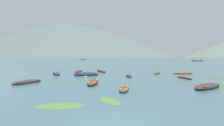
{
  "coord_description": "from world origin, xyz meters",
  "views": [
    {
      "loc": [
        -0.01,
        -6.98,
        3.23
      ],
      "look_at": [
        -0.47,
        53.28,
        1.07
      ],
      "focal_mm": 26.03,
      "sensor_mm": 36.0,
      "label": 1
    }
  ],
  "objects_px": {
    "rowboat_2": "(129,76)",
    "rowboat_7": "(101,71)",
    "rowboat_0": "(79,71)",
    "rowboat_1": "(185,77)",
    "ferry_1": "(83,59)",
    "rowboat_4": "(208,86)",
    "rowboat_11": "(183,73)",
    "rowboat_3": "(157,73)",
    "rowboat_8": "(86,74)",
    "rowboat_9": "(93,82)",
    "rowboat_12": "(27,82)",
    "ferry_0": "(197,61)",
    "rowboat_6": "(124,89)",
    "rowboat_13": "(56,73)",
    "mooring_buoy": "(86,77)"
  },
  "relations": [
    {
      "from": "rowboat_2",
      "to": "rowboat_13",
      "type": "xyz_separation_m",
      "value": [
        -13.27,
        3.29,
        0.05
      ]
    },
    {
      "from": "rowboat_8",
      "to": "rowboat_12",
      "type": "relative_size",
      "value": 1.24
    },
    {
      "from": "rowboat_4",
      "to": "ferry_0",
      "type": "bearing_deg",
      "value": 63.17
    },
    {
      "from": "rowboat_1",
      "to": "ferry_1",
      "type": "height_order",
      "value": "ferry_1"
    },
    {
      "from": "rowboat_0",
      "to": "rowboat_6",
      "type": "height_order",
      "value": "rowboat_0"
    },
    {
      "from": "ferry_0",
      "to": "rowboat_8",
      "type": "bearing_deg",
      "value": -125.53
    },
    {
      "from": "rowboat_4",
      "to": "rowboat_7",
      "type": "distance_m",
      "value": 22.51
    },
    {
      "from": "ferry_0",
      "to": "rowboat_6",
      "type": "bearing_deg",
      "value": -120.11
    },
    {
      "from": "rowboat_7",
      "to": "rowboat_12",
      "type": "height_order",
      "value": "rowboat_7"
    },
    {
      "from": "rowboat_7",
      "to": "ferry_1",
      "type": "bearing_deg",
      "value": 102.04
    },
    {
      "from": "rowboat_0",
      "to": "rowboat_13",
      "type": "distance_m",
      "value": 5.82
    },
    {
      "from": "rowboat_9",
      "to": "rowboat_2",
      "type": "bearing_deg",
      "value": 54.63
    },
    {
      "from": "rowboat_0",
      "to": "ferry_0",
      "type": "bearing_deg",
      "value": 51.46
    },
    {
      "from": "rowboat_11",
      "to": "rowboat_13",
      "type": "xyz_separation_m",
      "value": [
        -24.15,
        -1.02,
        0.04
      ]
    },
    {
      "from": "ferry_1",
      "to": "rowboat_4",
      "type": "bearing_deg",
      "value": -75.45
    },
    {
      "from": "rowboat_8",
      "to": "rowboat_12",
      "type": "bearing_deg",
      "value": -123.98
    },
    {
      "from": "rowboat_6",
      "to": "rowboat_13",
      "type": "bearing_deg",
      "value": 129.13
    },
    {
      "from": "ferry_0",
      "to": "rowboat_3",
      "type": "bearing_deg",
      "value": -120.86
    },
    {
      "from": "rowboat_9",
      "to": "rowboat_3",
      "type": "bearing_deg",
      "value": 46.94
    },
    {
      "from": "rowboat_7",
      "to": "rowboat_4",
      "type": "bearing_deg",
      "value": -56.54
    },
    {
      "from": "rowboat_13",
      "to": "ferry_1",
      "type": "bearing_deg",
      "value": 98.99
    },
    {
      "from": "rowboat_3",
      "to": "rowboat_7",
      "type": "bearing_deg",
      "value": 160.64
    },
    {
      "from": "rowboat_11",
      "to": "rowboat_13",
      "type": "height_order",
      "value": "rowboat_13"
    },
    {
      "from": "rowboat_12",
      "to": "ferry_0",
      "type": "bearing_deg",
      "value": 54.59
    },
    {
      "from": "rowboat_2",
      "to": "rowboat_7",
      "type": "height_order",
      "value": "rowboat_7"
    },
    {
      "from": "ferry_1",
      "to": "rowboat_13",
      "type": "bearing_deg",
      "value": -81.01
    },
    {
      "from": "rowboat_4",
      "to": "rowboat_8",
      "type": "distance_m",
      "value": 18.63
    },
    {
      "from": "rowboat_9",
      "to": "mooring_buoy",
      "type": "bearing_deg",
      "value": 108.4
    },
    {
      "from": "rowboat_0",
      "to": "rowboat_13",
      "type": "height_order",
      "value": "rowboat_13"
    },
    {
      "from": "rowboat_4",
      "to": "rowboat_11",
      "type": "relative_size",
      "value": 1.1
    },
    {
      "from": "rowboat_2",
      "to": "rowboat_12",
      "type": "distance_m",
      "value": 15.0
    },
    {
      "from": "rowboat_1",
      "to": "rowboat_2",
      "type": "height_order",
      "value": "rowboat_2"
    },
    {
      "from": "rowboat_8",
      "to": "ferry_1",
      "type": "bearing_deg",
      "value": 100.83
    },
    {
      "from": "rowboat_1",
      "to": "rowboat_2",
      "type": "distance_m",
      "value": 8.58
    },
    {
      "from": "rowboat_0",
      "to": "rowboat_2",
      "type": "distance_m",
      "value": 13.01
    },
    {
      "from": "rowboat_8",
      "to": "ferry_1",
      "type": "height_order",
      "value": "ferry_1"
    },
    {
      "from": "rowboat_11",
      "to": "ferry_1",
      "type": "height_order",
      "value": "ferry_1"
    },
    {
      "from": "rowboat_0",
      "to": "rowboat_1",
      "type": "bearing_deg",
      "value": -29.71
    },
    {
      "from": "rowboat_11",
      "to": "rowboat_12",
      "type": "height_order",
      "value": "rowboat_12"
    },
    {
      "from": "rowboat_7",
      "to": "rowboat_11",
      "type": "height_order",
      "value": "rowboat_7"
    },
    {
      "from": "rowboat_2",
      "to": "rowboat_8",
      "type": "height_order",
      "value": "rowboat_8"
    },
    {
      "from": "rowboat_1",
      "to": "rowboat_4",
      "type": "relative_size",
      "value": 0.75
    },
    {
      "from": "rowboat_8",
      "to": "rowboat_13",
      "type": "bearing_deg",
      "value": 162.87
    },
    {
      "from": "rowboat_0",
      "to": "rowboat_2",
      "type": "bearing_deg",
      "value": -38.96
    },
    {
      "from": "rowboat_11",
      "to": "ferry_0",
      "type": "height_order",
      "value": "ferry_0"
    },
    {
      "from": "rowboat_6",
      "to": "mooring_buoy",
      "type": "relative_size",
      "value": 3.4
    },
    {
      "from": "rowboat_7",
      "to": "ferry_1",
      "type": "relative_size",
      "value": 0.6
    },
    {
      "from": "rowboat_3",
      "to": "rowboat_0",
      "type": "bearing_deg",
      "value": 167.9
    },
    {
      "from": "rowboat_2",
      "to": "ferry_0",
      "type": "bearing_deg",
      "value": 57.8
    },
    {
      "from": "rowboat_7",
      "to": "ferry_0",
      "type": "bearing_deg",
      "value": 53.26
    }
  ]
}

